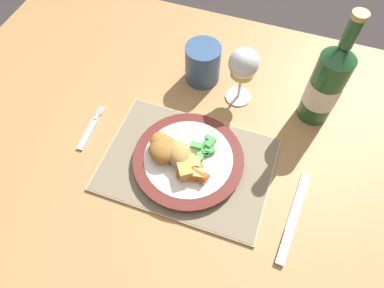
% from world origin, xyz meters
% --- Properties ---
extents(ground_plane, '(6.00, 6.00, 0.00)m').
position_xyz_m(ground_plane, '(0.00, 0.00, 0.00)').
color(ground_plane, '#383333').
extents(dining_table, '(1.21, 0.93, 0.74)m').
position_xyz_m(dining_table, '(0.00, 0.00, 0.65)').
color(dining_table, '#AD7F4C').
rests_on(dining_table, ground).
extents(placemat, '(0.36, 0.26, 0.01)m').
position_xyz_m(placemat, '(0.06, -0.05, 0.74)').
color(placemat, tan).
rests_on(placemat, dining_table).
extents(dinner_plate, '(0.24, 0.24, 0.02)m').
position_xyz_m(dinner_plate, '(0.06, -0.04, 0.76)').
color(dinner_plate, white).
rests_on(dinner_plate, placemat).
extents(breaded_croquettes, '(0.12, 0.09, 0.04)m').
position_xyz_m(breaded_croquettes, '(0.02, -0.05, 0.79)').
color(breaded_croquettes, '#A87033').
rests_on(breaded_croquettes, dinner_plate).
extents(green_beans_pile, '(0.06, 0.06, 0.02)m').
position_xyz_m(green_beans_pile, '(0.09, -0.01, 0.77)').
color(green_beans_pile, green).
rests_on(green_beans_pile, dinner_plate).
extents(glazed_carrots, '(0.07, 0.06, 0.02)m').
position_xyz_m(glazed_carrots, '(0.08, -0.07, 0.78)').
color(glazed_carrots, '#CC5119').
rests_on(glazed_carrots, dinner_plate).
extents(fork, '(0.02, 0.13, 0.01)m').
position_xyz_m(fork, '(-0.19, -0.04, 0.74)').
color(fork, silver).
rests_on(fork, dining_table).
extents(table_knife, '(0.04, 0.21, 0.01)m').
position_xyz_m(table_knife, '(0.29, -0.11, 0.74)').
color(table_knife, silver).
rests_on(table_knife, dining_table).
extents(wine_glass, '(0.07, 0.07, 0.15)m').
position_xyz_m(wine_glass, '(0.11, 0.17, 0.85)').
color(wine_glass, silver).
rests_on(wine_glass, dining_table).
extents(bottle, '(0.07, 0.07, 0.28)m').
position_xyz_m(bottle, '(0.29, 0.18, 0.84)').
color(bottle, '#23562D').
rests_on(bottle, dining_table).
extents(roast_potatoes, '(0.06, 0.06, 0.03)m').
position_xyz_m(roast_potatoes, '(0.07, -0.07, 0.78)').
color(roast_potatoes, gold).
rests_on(roast_potatoes, dinner_plate).
extents(drinking_cup, '(0.09, 0.09, 0.10)m').
position_xyz_m(drinking_cup, '(0.01, 0.21, 0.79)').
color(drinking_cup, '#385684').
rests_on(drinking_cup, dining_table).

